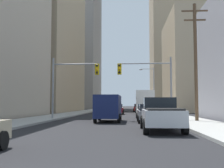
{
  "coord_description": "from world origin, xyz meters",
  "views": [
    {
      "loc": [
        1.7,
        -3.55,
        1.52
      ],
      "look_at": [
        0.0,
        23.95,
        3.52
      ],
      "focal_mm": 44.28,
      "sensor_mm": 36.0,
      "label": 1
    }
  ],
  "objects_px": {
    "sedan_red": "(138,108)",
    "sedan_maroon": "(117,109)",
    "traffic_signal_near_left": "(73,78)",
    "city_bus": "(144,101)",
    "pickup_truck_silver": "(161,114)",
    "sedan_grey": "(149,113)",
    "cargo_van_navy": "(108,107)",
    "traffic_signal_near_right": "(147,77)",
    "sedan_white": "(146,111)"
  },
  "relations": [
    {
      "from": "sedan_red",
      "to": "sedan_maroon",
      "type": "bearing_deg",
      "value": -105.28
    },
    {
      "from": "sedan_maroon",
      "to": "traffic_signal_near_left",
      "type": "xyz_separation_m",
      "value": [
        -3.63,
        -14.78,
        3.31
      ]
    },
    {
      "from": "city_bus",
      "to": "traffic_signal_near_left",
      "type": "height_order",
      "value": "traffic_signal_near_left"
    },
    {
      "from": "pickup_truck_silver",
      "to": "sedan_grey",
      "type": "bearing_deg",
      "value": 91.15
    },
    {
      "from": "city_bus",
      "to": "sedan_maroon",
      "type": "height_order",
      "value": "city_bus"
    },
    {
      "from": "city_bus",
      "to": "sedan_red",
      "type": "height_order",
      "value": "city_bus"
    },
    {
      "from": "sedan_red",
      "to": "traffic_signal_near_left",
      "type": "bearing_deg",
      "value": -104.5
    },
    {
      "from": "city_bus",
      "to": "cargo_van_navy",
      "type": "bearing_deg",
      "value": -102.25
    },
    {
      "from": "traffic_signal_near_left",
      "to": "sedan_maroon",
      "type": "bearing_deg",
      "value": 76.19
    },
    {
      "from": "city_bus",
      "to": "traffic_signal_near_right",
      "type": "xyz_separation_m",
      "value": [
        -0.63,
        -16.67,
        2.18
      ]
    },
    {
      "from": "city_bus",
      "to": "traffic_signal_near_left",
      "type": "relative_size",
      "value": 1.93
    },
    {
      "from": "city_bus",
      "to": "sedan_white",
      "type": "xyz_separation_m",
      "value": [
        -0.66,
        -13.95,
        -1.16
      ]
    },
    {
      "from": "traffic_signal_near_left",
      "to": "sedan_grey",
      "type": "bearing_deg",
      "value": -25.5
    },
    {
      "from": "traffic_signal_near_left",
      "to": "traffic_signal_near_right",
      "type": "distance_m",
      "value": 7.14
    },
    {
      "from": "sedan_grey",
      "to": "cargo_van_navy",
      "type": "bearing_deg",
      "value": 164.84
    },
    {
      "from": "sedan_grey",
      "to": "sedan_maroon",
      "type": "bearing_deg",
      "value": 100.7
    },
    {
      "from": "sedan_white",
      "to": "traffic_signal_near_right",
      "type": "xyz_separation_m",
      "value": [
        0.02,
        -2.71,
        3.33
      ]
    },
    {
      "from": "city_bus",
      "to": "cargo_van_navy",
      "type": "height_order",
      "value": "city_bus"
    },
    {
      "from": "pickup_truck_silver",
      "to": "sedan_maroon",
      "type": "distance_m",
      "value": 25.5
    },
    {
      "from": "city_bus",
      "to": "pickup_truck_silver",
      "type": "relative_size",
      "value": 2.13
    },
    {
      "from": "sedan_grey",
      "to": "traffic_signal_near_right",
      "type": "bearing_deg",
      "value": 88.69
    },
    {
      "from": "sedan_maroon",
      "to": "traffic_signal_near_right",
      "type": "distance_m",
      "value": 15.55
    },
    {
      "from": "sedan_maroon",
      "to": "cargo_van_navy",
      "type": "bearing_deg",
      "value": -90.03
    },
    {
      "from": "city_bus",
      "to": "traffic_signal_near_right",
      "type": "relative_size",
      "value": 1.93
    },
    {
      "from": "pickup_truck_silver",
      "to": "cargo_van_navy",
      "type": "relative_size",
      "value": 1.03
    },
    {
      "from": "cargo_van_navy",
      "to": "pickup_truck_silver",
      "type": "bearing_deg",
      "value": -65.98
    },
    {
      "from": "sedan_white",
      "to": "traffic_signal_near_left",
      "type": "bearing_deg",
      "value": -159.12
    },
    {
      "from": "pickup_truck_silver",
      "to": "traffic_signal_near_right",
      "type": "bearing_deg",
      "value": 90.36
    },
    {
      "from": "traffic_signal_near_left",
      "to": "pickup_truck_silver",
      "type": "bearing_deg",
      "value": -55.48
    },
    {
      "from": "cargo_van_navy",
      "to": "sedan_maroon",
      "type": "relative_size",
      "value": 1.24
    },
    {
      "from": "city_bus",
      "to": "sedan_grey",
      "type": "distance_m",
      "value": 20.08
    },
    {
      "from": "city_bus",
      "to": "traffic_signal_near_right",
      "type": "height_order",
      "value": "traffic_signal_near_right"
    },
    {
      "from": "pickup_truck_silver",
      "to": "traffic_signal_near_left",
      "type": "height_order",
      "value": "traffic_signal_near_left"
    },
    {
      "from": "traffic_signal_near_right",
      "to": "sedan_grey",
      "type": "bearing_deg",
      "value": -91.31
    },
    {
      "from": "traffic_signal_near_left",
      "to": "traffic_signal_near_right",
      "type": "bearing_deg",
      "value": 0.0
    },
    {
      "from": "city_bus",
      "to": "pickup_truck_silver",
      "type": "height_order",
      "value": "city_bus"
    },
    {
      "from": "city_bus",
      "to": "sedan_red",
      "type": "bearing_deg",
      "value": 92.96
    },
    {
      "from": "sedan_red",
      "to": "traffic_signal_near_right",
      "type": "height_order",
      "value": "traffic_signal_near_right"
    },
    {
      "from": "sedan_maroon",
      "to": "traffic_signal_near_right",
      "type": "height_order",
      "value": "traffic_signal_near_right"
    },
    {
      "from": "sedan_maroon",
      "to": "traffic_signal_near_right",
      "type": "relative_size",
      "value": 0.71
    },
    {
      "from": "sedan_white",
      "to": "traffic_signal_near_left",
      "type": "relative_size",
      "value": 0.7
    },
    {
      "from": "sedan_grey",
      "to": "sedan_red",
      "type": "distance_m",
      "value": 31.18
    },
    {
      "from": "sedan_white",
      "to": "traffic_signal_near_right",
      "type": "distance_m",
      "value": 4.3
    },
    {
      "from": "pickup_truck_silver",
      "to": "traffic_signal_near_right",
      "type": "xyz_separation_m",
      "value": [
        -0.07,
        10.47,
        3.17
      ]
    },
    {
      "from": "sedan_red",
      "to": "traffic_signal_near_right",
      "type": "bearing_deg",
      "value": -90.11
    },
    {
      "from": "cargo_van_navy",
      "to": "sedan_maroon",
      "type": "xyz_separation_m",
      "value": [
        0.01,
        17.21,
        -0.52
      ]
    },
    {
      "from": "sedan_grey",
      "to": "sedan_white",
      "type": "bearing_deg",
      "value": 89.5
    },
    {
      "from": "sedan_white",
      "to": "sedan_maroon",
      "type": "relative_size",
      "value": 0.99
    },
    {
      "from": "cargo_van_navy",
      "to": "traffic_signal_near_right",
      "type": "distance_m",
      "value": 5.12
    },
    {
      "from": "sedan_grey",
      "to": "traffic_signal_near_left",
      "type": "relative_size",
      "value": 0.7
    }
  ]
}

